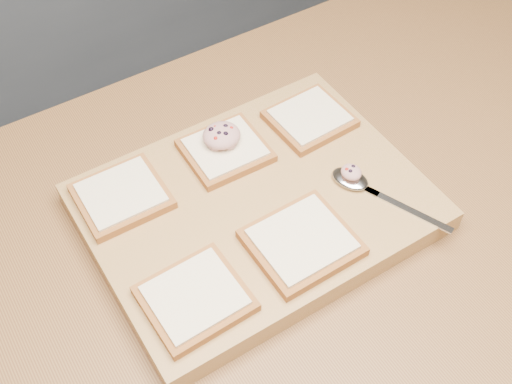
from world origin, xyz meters
TOP-DOWN VIEW (x-y plane):
  - island_counter at (0.00, 0.00)m, footprint 2.00×0.80m
  - cutting_board at (-0.11, 0.04)m, footprint 0.45×0.34m
  - bread_far_left at (-0.27, 0.14)m, footprint 0.12×0.11m
  - bread_far_center at (-0.11, 0.13)m, footprint 0.12×0.11m
  - bread_far_right at (0.03, 0.12)m, footprint 0.12×0.11m
  - bread_near_left at (-0.26, -0.06)m, footprint 0.12×0.11m
  - bread_near_center at (-0.11, -0.06)m, footprint 0.13×0.12m
  - tuna_salad_dollop at (-0.11, 0.14)m, footprint 0.05×0.05m
  - spoon at (0.02, -0.02)m, footprint 0.09×0.17m
  - spoon_salad at (0.01, -0.00)m, footprint 0.03×0.03m

SIDE VIEW (x-z plane):
  - island_counter at x=0.00m, z-range 0.00..0.90m
  - cutting_board at x=-0.11m, z-range 0.90..0.94m
  - spoon at x=0.02m, z-range 0.93..0.95m
  - bread_far_right at x=0.03m, z-range 0.94..0.95m
  - bread_far_center at x=-0.11m, z-range 0.94..0.95m
  - bread_far_left at x=-0.27m, z-range 0.94..0.95m
  - bread_near_left at x=-0.26m, z-range 0.94..0.95m
  - bread_near_center at x=-0.11m, z-range 0.94..0.95m
  - spoon_salad at x=0.01m, z-range 0.95..0.96m
  - tuna_salad_dollop at x=-0.11m, z-range 0.95..0.98m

